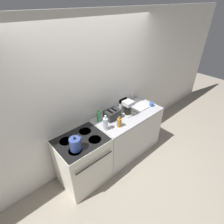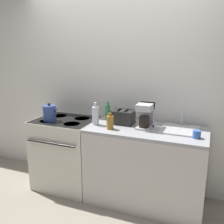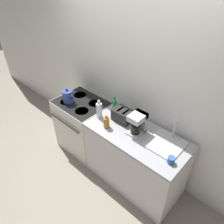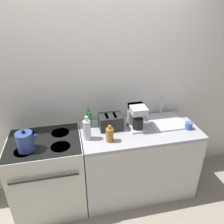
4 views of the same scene
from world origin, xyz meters
name	(u,v)px [view 2 (image 2 of 4)]	position (x,y,z in m)	size (l,w,h in m)	color
ground_plane	(97,207)	(0.00, 0.00, 0.00)	(12.00, 12.00, 0.00)	gray
wall_back	(119,87)	(0.00, 0.70, 1.30)	(8.00, 0.05, 2.60)	silver
stove	(67,152)	(-0.58, 0.31, 0.47)	(0.76, 0.66, 0.91)	silver
counter_block	(145,166)	(0.47, 0.32, 0.46)	(1.33, 0.65, 0.91)	silver
kettle	(50,113)	(-0.73, 0.20, 1.01)	(0.20, 0.16, 0.23)	#33478C
toaster	(123,117)	(0.16, 0.42, 0.99)	(0.26, 0.19, 0.16)	black
coffee_maker	(145,115)	(0.44, 0.37, 1.06)	(0.17, 0.22, 0.28)	#B7B7BC
sink_tray	(180,129)	(0.83, 0.42, 0.93)	(0.40, 0.40, 0.28)	#B7B7BC
bottle_green	(108,112)	(-0.08, 0.51, 1.01)	(0.06, 0.06, 0.23)	#338C47
bottle_amber	(110,122)	(0.09, 0.17, 0.99)	(0.08, 0.08, 0.18)	#9E6B23
bottle_clear	(95,115)	(-0.13, 0.26, 1.02)	(0.08, 0.08, 0.27)	silver
cup_blue	(197,134)	(1.01, 0.21, 0.95)	(0.08, 0.08, 0.08)	#3860B2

